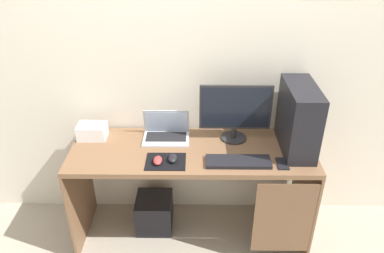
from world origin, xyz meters
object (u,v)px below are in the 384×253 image
Objects in this scene: cell_phone at (282,164)px; keyboard at (238,162)px; projector at (92,131)px; mouse_right at (158,160)px; monitor at (235,112)px; mouse_left at (173,158)px; laptop at (166,133)px; pc_tower at (298,118)px; subwoofer at (154,212)px.

keyboard is at bearing 177.81° from cell_phone.
projector is 0.48× the size of keyboard.
cell_phone is at bearing -0.41° from mouse_right.
monitor is at bearing 30.40° from mouse_right.
mouse_left is (-0.43, 0.02, 0.01)m from keyboard.
laptop reaches higher than keyboard.
cell_phone is (1.30, -0.32, -0.05)m from projector.
projector is at bearing 147.80° from mouse_right.
pc_tower is 0.42m from monitor.
subwoofer is (-0.11, -0.09, -0.68)m from laptop.
monitor is 0.36m from keyboard.
monitor is 1.18× the size of keyboard.
monitor is 0.54m from mouse_left.
cell_phone is (0.80, -0.01, -0.02)m from mouse_right.
mouse_left is at bearing -25.92° from projector.
monitor is 5.17× the size of mouse_left.
pc_tower is at bearing -4.61° from projector.
projector reaches higher than subwoofer.
projector is 2.08× the size of mouse_right.
subwoofer is at bearing 165.07° from cell_phone.
cell_phone reaches higher than subwoofer.
cell_phone is at bearing -120.72° from pc_tower.
pc_tower is 3.55× the size of cell_phone.
mouse_left is at bearing 14.74° from mouse_right.
laptop is 0.84m from cell_phone.
laptop is (-0.89, 0.12, -0.19)m from pc_tower.
monitor is 0.52m from laptop.
subwoofer is (-0.88, 0.23, -0.64)m from cell_phone.
laptop is at bearing 101.74° from mouse_left.
mouse_right reaches higher than cell_phone.
monitor reaches higher than mouse_left.
cell_phone is (0.29, -0.31, -0.22)m from monitor.
mouse_left is at bearing 177.51° from cell_phone.
laptop is 0.78× the size of keyboard.
pc_tower is at bearing 25.48° from keyboard.
keyboard is (1.02, -0.31, -0.04)m from projector.
pc_tower is 4.80× the size of mouse_right.
laptop reaches higher than projector.
mouse_right is (-0.92, -0.20, -0.21)m from pc_tower.
cell_phone is 0.47× the size of subwoofer.
keyboard is at bearing -20.56° from subwoofer.
pc_tower is 0.32m from cell_phone.
pc_tower is 1.32m from subwoofer.
monitor reaches higher than keyboard.
mouse_left is 0.71m from subwoofer.
mouse_right is (0.50, -0.31, -0.03)m from projector.
pc_tower is 0.97m from mouse_right.
laptop reaches higher than mouse_right.
pc_tower reaches higher than subwoofer.
pc_tower is at bearing 59.28° from cell_phone.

